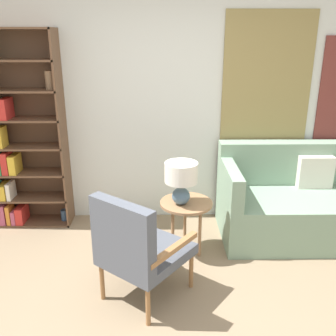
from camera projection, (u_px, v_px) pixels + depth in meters
name	position (u px, v px, depth m)	size (l,w,h in m)	color
wall_back	(176.00, 99.00, 3.97)	(6.40, 0.08, 2.70)	silver
bookshelf	(6.00, 137.00, 3.90)	(0.96, 0.30, 2.06)	brown
armchair	(136.00, 246.00, 2.80)	(0.82, 0.84, 0.90)	olive
couch	(317.00, 203.00, 3.89)	(1.99, 0.90, 0.92)	gray
side_table	(186.00, 208.00, 3.48)	(0.49, 0.49, 0.53)	#99704C
table_lamp	(181.00, 177.00, 3.34)	(0.30, 0.30, 0.40)	slate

